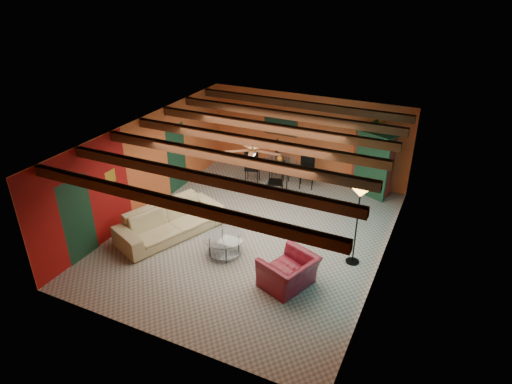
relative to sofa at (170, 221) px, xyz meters
The scene contains 11 objects.
room 2.93m from the sofa, 27.94° to the left, with size 6.52×8.01×2.71m.
sofa is the anchor object (origin of this frame).
armchair 3.57m from the sofa, ahead, with size 1.12×0.97×0.72m, color maroon.
coffee_table 1.70m from the sofa, ahead, with size 0.99×0.99×0.50m, color white, non-canonical shape.
dining_table 4.14m from the sofa, 70.06° to the left, with size 2.22×2.22×1.15m, color white, non-canonical shape.
armoire 6.20m from the sofa, 48.20° to the left, with size 1.09×0.53×1.90m, color maroon.
floor_lamp 4.68m from the sofa, 10.38° to the left, with size 0.40×0.40×1.98m, color black, non-canonical shape.
ceiling_fan 2.89m from the sofa, 25.30° to the left, with size 1.50×1.50×0.44m, color #472614, non-canonical shape.
painting 5.13m from the sofa, 78.18° to the left, with size 1.05×0.03×0.65m, color black.
potted_plant 6.42m from the sofa, 48.20° to the left, with size 0.44×0.38×0.49m, color #26661E.
vase 4.22m from the sofa, 70.06° to the left, with size 0.18×0.18×0.19m, color orange.
Camera 1 is at (4.32, -8.94, 6.39)m, focal length 31.71 mm.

